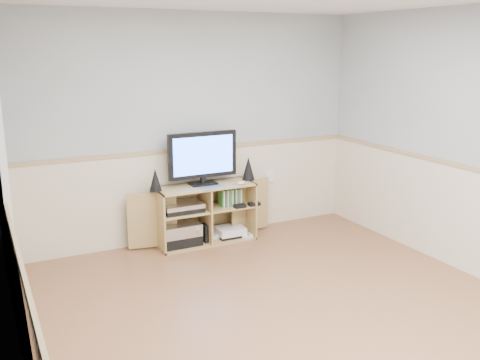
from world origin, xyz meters
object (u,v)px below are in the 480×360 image
monitor (203,156)px  game_consoles (229,232)px  media_cabinet (204,212)px  keyboard (213,187)px

monitor → game_consoles: (0.28, -0.06, -0.90)m
media_cabinet → keyboard: 0.38m
keyboard → game_consoles: (0.24, 0.13, -0.59)m
media_cabinet → keyboard: (0.04, -0.19, 0.32)m
media_cabinet → monitor: (0.00, -0.00, 0.63)m
game_consoles → keyboard: bearing=-152.5°
monitor → game_consoles: monitor is taller
keyboard → monitor: bearing=92.5°
monitor → keyboard: size_ratio=2.85×
media_cabinet → monitor: bearing=-90.0°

